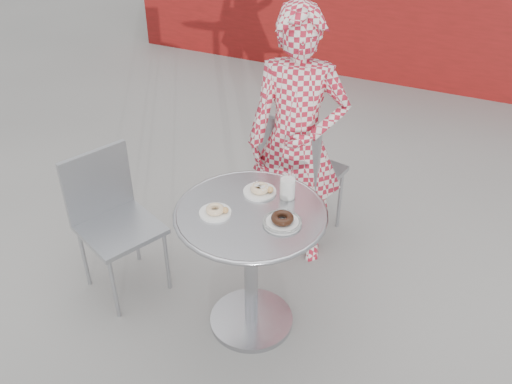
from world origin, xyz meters
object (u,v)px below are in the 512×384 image
at_px(seated_person, 297,142).
at_px(milk_cup, 288,187).
at_px(chair_left, 123,251).
at_px(chair_far, 301,197).
at_px(plate_checker, 282,221).
at_px(plate_far, 260,190).
at_px(plate_near, 216,211).
at_px(bistro_table, 251,242).

distance_m(seated_person, milk_cup, 0.53).
distance_m(chair_left, milk_cup, 1.11).
bearing_deg(seated_person, chair_left, -149.72).
height_order(chair_far, plate_checker, chair_far).
bearing_deg(plate_far, plate_checker, -44.07).
distance_m(chair_far, seated_person, 0.55).
relative_size(chair_left, plate_near, 5.44).
height_order(bistro_table, chair_far, chair_far).
bearing_deg(milk_cup, plate_near, -134.71).
height_order(chair_left, plate_far, chair_left).
bearing_deg(chair_far, milk_cup, 114.19).
height_order(chair_far, plate_near, chair_far).
height_order(plate_far, plate_checker, plate_checker).
bearing_deg(seated_person, milk_cup, -87.04).
bearing_deg(chair_left, bistro_table, -63.07).
bearing_deg(chair_left, milk_cup, -51.98).
bearing_deg(plate_far, milk_cup, 7.33).
bearing_deg(chair_far, seated_person, 107.58).
height_order(seated_person, plate_near, seated_person).
xyz_separation_m(chair_far, chair_left, (-0.77, -0.92, -0.02)).
bearing_deg(plate_far, chair_left, -165.55).
xyz_separation_m(chair_far, plate_checker, (0.22, -0.91, 0.51)).
xyz_separation_m(seated_person, milk_cup, (0.14, -0.51, 0.03)).
distance_m(chair_left, seated_person, 1.20).
xyz_separation_m(bistro_table, seated_person, (-0.02, 0.70, 0.22)).
relative_size(bistro_table, seated_person, 0.48).
relative_size(seated_person, plate_near, 10.14).
bearing_deg(bistro_table, plate_near, -151.14).
relative_size(seated_person, plate_checker, 8.44).
bearing_deg(plate_checker, chair_left, -179.40).
bearing_deg(plate_near, bistro_table, 28.86).
xyz_separation_m(seated_person, plate_checker, (0.20, -0.72, -0.01)).
xyz_separation_m(bistro_table, milk_cup, (0.12, 0.19, 0.25)).
bearing_deg(bistro_table, plate_far, 97.76).
relative_size(chair_left, plate_far, 5.05).
height_order(bistro_table, milk_cup, milk_cup).
xyz_separation_m(chair_left, plate_far, (0.79, 0.20, 0.53)).
distance_m(bistro_table, milk_cup, 0.33).
xyz_separation_m(plate_far, plate_near, (-0.13, -0.25, -0.00)).
height_order(chair_far, milk_cup, chair_far).
height_order(chair_left, plate_checker, chair_left).
height_order(bistro_table, seated_person, seated_person).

